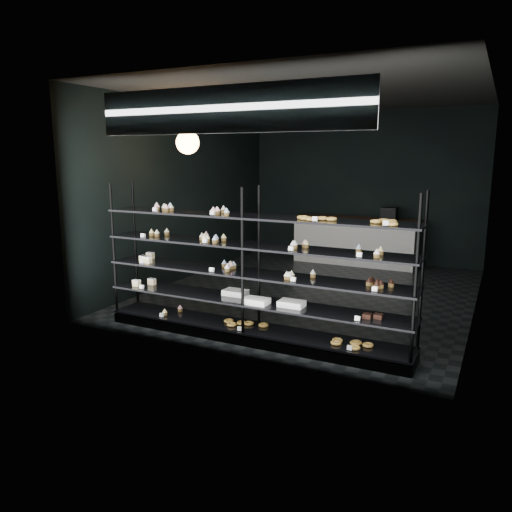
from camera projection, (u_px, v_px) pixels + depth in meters
name	position (u px, v px, depth m)	size (l,w,h in m)	color
room	(316.00, 197.00, 8.11)	(5.01, 6.01, 3.20)	black
display_shelf	(249.00, 291.00, 6.14)	(4.00, 0.50, 1.91)	black
signage	(224.00, 109.00, 5.32)	(3.30, 0.05, 0.50)	#0B103B
pendant_lamp	(188.00, 142.00, 7.27)	(0.34, 0.34, 0.90)	black
service_counter	(355.00, 240.00, 10.52)	(2.63, 0.65, 1.23)	beige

